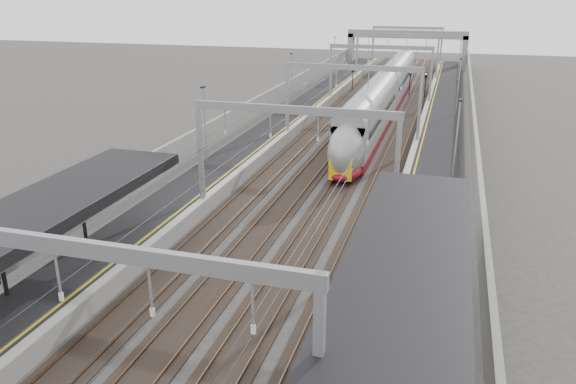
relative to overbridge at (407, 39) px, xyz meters
The scene contains 12 objects.
platform_left 55.79m from the overbridge, 98.28° to the right, with size 4.00×120.00×1.00m, color black.
platform_right 55.79m from the overbridge, 81.72° to the right, with size 4.00×120.00×1.00m, color black.
tracks 55.25m from the overbridge, 90.00° to the right, with size 11.40×140.00×0.20m.
overhead_line 48.39m from the overbridge, 90.00° to the right, with size 13.00×140.00×6.60m.
canopy_right 97.35m from the overbridge, 85.27° to the right, with size 4.40×30.00×4.24m.
overbridge is the anchor object (origin of this frame).
wall_left 56.25m from the overbridge, 101.51° to the right, with size 0.30×120.00×3.20m, color gray.
wall_right 56.25m from the overbridge, 78.49° to the right, with size 0.30×120.00×3.20m, color gray.
train 47.02m from the overbridge, 88.17° to the right, with size 2.78×50.71×4.40m.
signal_green 28.29m from the overbridge, 100.65° to the right, with size 0.32×0.32×3.48m.
signal_red_near 29.74m from the overbridge, 83.79° to the right, with size 0.32×0.32×3.48m.
signal_red_far 31.21m from the overbridge, 79.99° to the right, with size 0.32×0.32×3.48m.
Camera 1 is at (8.97, -10.01, 14.18)m, focal length 35.00 mm.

